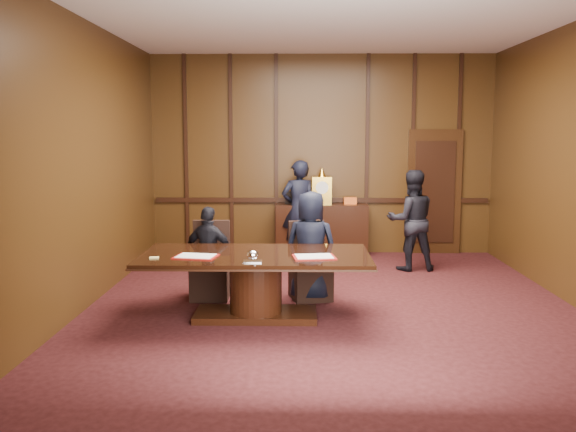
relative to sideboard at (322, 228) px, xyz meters
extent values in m
plane|color=black|center=(0.00, -3.26, -0.49)|extent=(7.00, 7.00, 0.00)
plane|color=silver|center=(0.00, -3.26, 3.01)|extent=(7.00, 7.00, 0.00)
cube|color=black|center=(0.00, 0.24, 1.26)|extent=(6.00, 0.04, 3.50)
cube|color=black|center=(0.00, -6.76, 1.26)|extent=(6.00, 0.04, 3.50)
cube|color=black|center=(-3.00, -3.26, 1.26)|extent=(0.04, 7.00, 3.50)
cube|color=black|center=(0.00, 0.21, 0.46)|extent=(5.90, 0.05, 0.08)
cube|color=black|center=(2.00, 0.20, 0.61)|extent=(0.95, 0.06, 2.20)
sphere|color=gold|center=(1.63, 0.13, 0.56)|extent=(0.08, 0.08, 0.08)
cube|color=black|center=(0.00, 0.00, -0.04)|extent=(1.60, 0.45, 0.90)
cube|color=black|center=(-0.70, 0.00, -0.46)|extent=(0.12, 0.40, 0.06)
cube|color=black|center=(0.70, 0.00, -0.46)|extent=(0.12, 0.40, 0.06)
cube|color=gold|center=(0.00, 0.00, 0.65)|extent=(0.34, 0.18, 0.48)
cylinder|color=white|center=(0.00, -0.10, 0.71)|extent=(0.22, 0.03, 0.22)
cone|color=gold|center=(0.00, 0.00, 0.97)|extent=(0.14, 0.14, 0.16)
cube|color=black|center=(-0.55, 0.02, 0.52)|extent=(0.18, 0.04, 0.22)
cube|color=orange|center=(0.50, 0.02, 0.47)|extent=(0.22, 0.12, 0.12)
cube|color=black|center=(-0.90, -3.76, -0.45)|extent=(1.40, 0.60, 0.08)
cylinder|color=black|center=(-0.90, -3.76, -0.10)|extent=(0.60, 0.60, 0.62)
cube|color=black|center=(-0.90, -3.76, 0.22)|extent=(2.62, 1.32, 0.02)
cube|color=black|center=(-0.90, -3.76, 0.24)|extent=(2.60, 1.30, 0.06)
cube|color=maroon|center=(-1.55, -3.96, 0.28)|extent=(0.51, 0.40, 0.01)
cube|color=white|center=(-1.55, -3.96, 0.29)|extent=(0.44, 0.34, 0.01)
cube|color=maroon|center=(-0.24, -3.97, 0.28)|extent=(0.50, 0.39, 0.01)
cube|color=white|center=(-0.24, -3.97, 0.29)|extent=(0.43, 0.33, 0.01)
cube|color=white|center=(-0.90, -4.21, 0.28)|extent=(0.20, 0.14, 0.01)
ellipsoid|color=white|center=(-0.90, -4.21, 0.34)|extent=(0.13, 0.13, 0.10)
cube|color=#ECD073|center=(-2.00, -4.04, 0.28)|extent=(0.11, 0.08, 0.01)
cube|color=black|center=(-1.55, -2.91, -0.26)|extent=(0.49, 0.49, 0.46)
cube|color=black|center=(-1.55, -2.70, 0.23)|extent=(0.48, 0.07, 0.55)
cylinder|color=black|center=(-1.75, -3.11, -0.37)|extent=(0.04, 0.04, 0.23)
cylinder|color=black|center=(-1.35, -2.71, -0.37)|extent=(0.04, 0.04, 0.23)
cube|color=black|center=(-0.25, -2.91, -0.26)|extent=(0.59, 0.59, 0.46)
cube|color=black|center=(-0.30, -2.71, 0.23)|extent=(0.48, 0.18, 0.55)
cylinder|color=black|center=(-0.45, -3.11, -0.37)|extent=(0.04, 0.04, 0.23)
cylinder|color=black|center=(-0.05, -2.71, -0.37)|extent=(0.04, 0.04, 0.23)
imported|color=black|center=(-1.55, -2.96, 0.12)|extent=(0.76, 0.49, 1.20)
imported|color=black|center=(-0.25, -2.96, 0.22)|extent=(0.78, 0.62, 1.40)
imported|color=black|center=(-0.40, -0.16, 0.35)|extent=(0.70, 0.57, 1.68)
imported|color=black|center=(1.35, -1.17, 0.30)|extent=(0.81, 0.66, 1.57)
camera|label=1|loc=(-0.42, -10.59, 1.63)|focal=38.00mm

